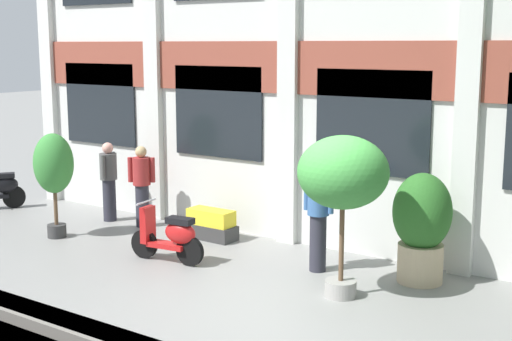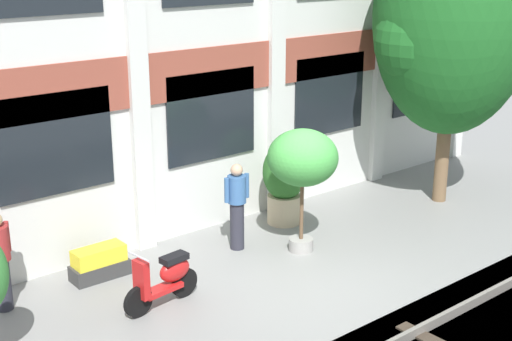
{
  "view_description": "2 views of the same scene",
  "coord_description": "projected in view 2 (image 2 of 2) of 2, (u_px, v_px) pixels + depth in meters",
  "views": [
    {
      "loc": [
        5.02,
        -7.57,
        3.49
      ],
      "look_at": [
        -1.42,
        1.68,
        1.49
      ],
      "focal_mm": 50.0,
      "sensor_mm": 36.0,
      "label": 1
    },
    {
      "loc": [
        -7.7,
        -7.8,
        5.36
      ],
      "look_at": [
        0.34,
        2.0,
        1.31
      ],
      "focal_mm": 50.0,
      "sensor_mm": 36.0,
      "label": 2
    }
  ],
  "objects": [
    {
      "name": "scooter_near_curb",
      "position": [
        165.0,
        279.0,
        10.97
      ],
      "size": [
        1.38,
        0.5,
        0.98
      ],
      "rotation": [
        0.0,
        0.0,
        3.26
      ],
      "color": "black",
      "rests_on": "ground"
    },
    {
      "name": "broadleaf_tree",
      "position": [
        454.0,
        18.0,
        14.42
      ],
      "size": [
        3.44,
        3.28,
        6.52
      ],
      "color": "brown",
      "rests_on": "ground"
    },
    {
      "name": "potted_plant_tall_urn",
      "position": [
        303.0,
        160.0,
        12.53
      ],
      "size": [
        1.26,
        1.26,
        2.28
      ],
      "color": "gray",
      "rests_on": "ground"
    },
    {
      "name": "apartment_facade",
      "position": [
        202.0,
        33.0,
        13.21
      ],
      "size": [
        16.1,
        0.64,
        7.59
      ],
      "color": "silver",
      "rests_on": "ground"
    },
    {
      "name": "potted_plant_square_trough",
      "position": [
        100.0,
        263.0,
        11.92
      ],
      "size": [
        0.97,
        0.44,
        0.54
      ],
      "color": "#333333",
      "rests_on": "ground"
    },
    {
      "name": "resident_watching_tracks",
      "position": [
        237.0,
        204.0,
        12.88
      ],
      "size": [
        0.53,
        0.34,
        1.62
      ],
      "rotation": [
        0.0,
        0.0,
        -1.61
      ],
      "color": "#282833",
      "rests_on": "ground"
    },
    {
      "name": "ground_plane",
      "position": [
        315.0,
        276.0,
        12.03
      ],
      "size": [
        80.0,
        80.0,
        0.0
      ],
      "primitive_type": "plane",
      "color": "gray"
    },
    {
      "name": "potted_plant_glazed_jar",
      "position": [
        284.0,
        180.0,
        14.09
      ],
      "size": [
        0.87,
        0.87,
        1.65
      ],
      "color": "tan",
      "rests_on": "ground"
    }
  ]
}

